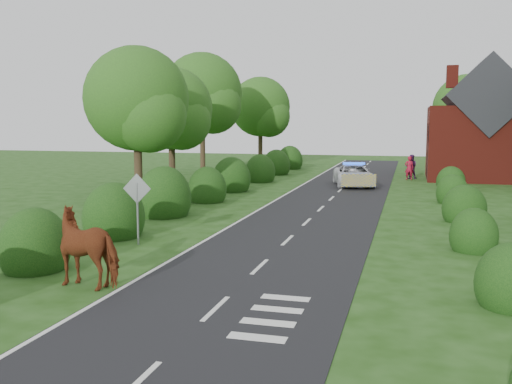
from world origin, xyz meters
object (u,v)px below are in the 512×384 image
(cow, at_px, (91,252))
(police_van, at_px, (354,175))
(pedestrian_red, at_px, (409,168))
(pedestrian_purple, at_px, (411,167))
(road_sign, at_px, (137,198))

(cow, relative_size, police_van, 0.43)
(pedestrian_red, distance_m, pedestrian_purple, 1.11)
(pedestrian_red, bearing_deg, pedestrian_purple, -98.66)
(road_sign, xyz_separation_m, cow, (1.10, -4.89, -0.78))
(road_sign, height_order, police_van, road_sign)
(road_sign, bearing_deg, pedestrian_purple, 71.11)
(road_sign, bearing_deg, pedestrian_red, 70.64)
(cow, distance_m, police_van, 26.20)
(police_van, relative_size, pedestrian_purple, 3.06)
(cow, xyz_separation_m, police_van, (4.47, 25.82, -0.14))
(pedestrian_purple, bearing_deg, road_sign, 72.18)
(police_van, relative_size, pedestrian_red, 3.16)
(pedestrian_red, bearing_deg, police_van, 54.00)
(pedestrian_purple, bearing_deg, police_van, 60.47)
(police_van, distance_m, pedestrian_red, 6.41)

